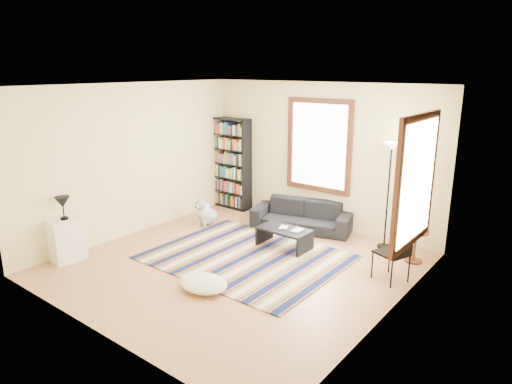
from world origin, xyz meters
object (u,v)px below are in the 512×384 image
Objects in this scene: floor_cushion at (203,283)px; sofa at (302,215)px; bookshelf at (232,164)px; dog at (207,211)px; side_table at (415,246)px; white_cabinet at (67,240)px; floor_lamp at (388,196)px; coffee_table at (284,238)px; folding_chair at (392,253)px.

sofa is at bearing 94.81° from floor_cushion.
bookshelf reaches higher than dog.
floor_cushion is at bearing -53.89° from dog.
side_table is 5.65m from white_cabinet.
dog is at bearing -162.59° from floor_lamp.
dog is (0.37, -1.21, -0.71)m from bookshelf.
bookshelf is 2.77m from coffee_table.
sofa reaches higher than floor_cushion.
dog reaches higher than floor_cushion.
bookshelf is 2.86× the size of white_cabinet.
coffee_table is at bearing -29.09° from bookshelf.
floor_cushion is at bearing -125.91° from side_table.
sofa is at bearing 22.76° from dog.
sofa is 3.35× the size of dog.
side_table is at bearing -25.18° from floor_lamp.
side_table is (2.02, 2.80, 0.18)m from floor_cushion.
floor_cushion is 2.77m from folding_chair.
bookshelf reaches higher than side_table.
white_cabinet is 1.22× the size of dog.
floor_lamp reaches higher than coffee_table.
floor_lamp is at bearing 39.24° from coffee_table.
sofa is 1.77m from floor_lamp.
bookshelf reaches higher than floor_cushion.
floor_lamp is 2.16× the size of folding_chair.
dog is (0.57, 2.68, -0.06)m from white_cabinet.
dog is at bearing -72.82° from bookshelf.
bookshelf is 3.49× the size of dog.
bookshelf is at bearing 173.82° from side_table.
sofa is at bearing 65.21° from white_cabinet.
coffee_table reaches higher than floor_cushion.
coffee_table is 2.16m from side_table.
floor_lamp is (1.40, 3.09, 0.84)m from floor_cushion.
coffee_table is at bearing -140.76° from floor_lamp.
white_cabinet reaches higher than dog.
floor_cushion is at bearing -114.29° from floor_lamp.
folding_chair is 5.12m from white_cabinet.
folding_chair is (2.23, -1.07, 0.15)m from sofa.
coffee_table is at bearing 89.12° from floor_cushion.
floor_lamp is (1.65, 0.10, 0.65)m from sofa.
folding_chair reaches higher than coffee_table.
coffee_table is 1.29× the size of white_cabinet.
white_cabinet is (-2.22, -3.61, 0.07)m from sofa.
bookshelf is at bearing 177.35° from floor_lamp.
side_table is at bearing 22.32° from coffee_table.
floor_lamp reaches higher than sofa.
side_table is at bearing 44.03° from white_cabinet.
sofa is at bearing 175.44° from folding_chair.
side_table is at bearing -6.18° from bookshelf.
floor_lamp is at bearing -2.65° from bookshelf.
floor_cushion is 0.88× the size of folding_chair.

